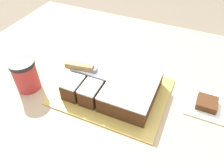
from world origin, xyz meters
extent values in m
cube|color=tan|center=(0.00, 0.00, 0.45)|extent=(1.40, 1.10, 0.90)
cube|color=gold|center=(-0.01, -0.03, 0.91)|extent=(0.39, 0.31, 0.01)
cube|color=#472814|center=(-0.01, 0.02, 0.94)|extent=(0.31, 0.13, 0.06)
cube|color=white|center=(-0.01, 0.02, 0.97)|extent=(0.31, 0.13, 0.01)
cube|color=#472814|center=(0.06, -0.09, 0.94)|extent=(0.16, 0.09, 0.06)
cube|color=white|center=(0.06, -0.09, 0.97)|extent=(0.16, 0.09, 0.01)
cube|color=#472814|center=(-0.13, -0.10, 0.94)|extent=(0.06, 0.08, 0.06)
cube|color=white|center=(-0.13, -0.10, 0.97)|extent=(0.06, 0.08, 0.01)
cube|color=#472814|center=(-0.06, -0.10, 0.94)|extent=(0.06, 0.08, 0.06)
cube|color=white|center=(-0.06, -0.10, 0.97)|extent=(0.06, 0.08, 0.01)
cube|color=silver|center=(0.00, -0.01, 0.98)|extent=(0.18, 0.05, 0.00)
cube|color=slate|center=(-0.08, -0.03, 0.98)|extent=(0.02, 0.03, 0.02)
cube|color=olive|center=(-0.13, -0.03, 0.99)|extent=(0.10, 0.04, 0.02)
cylinder|color=#B23333|center=(-0.30, -0.13, 0.95)|extent=(0.08, 0.08, 0.10)
cylinder|color=black|center=(-0.30, -0.13, 1.01)|extent=(0.09, 0.09, 0.01)
cube|color=white|center=(0.31, 0.04, 0.91)|extent=(0.13, 0.13, 0.01)
cube|color=#472814|center=(0.31, 0.04, 0.92)|extent=(0.07, 0.07, 0.02)
camera|label=1|loc=(0.21, -0.54, 1.47)|focal=35.00mm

